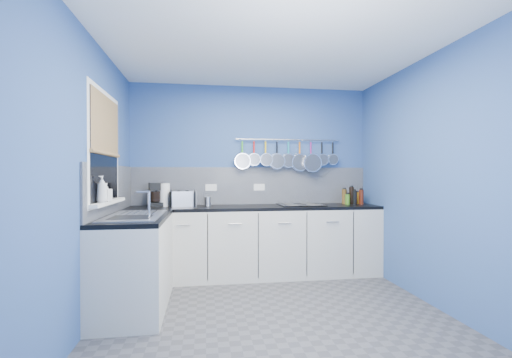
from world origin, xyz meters
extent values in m
cube|color=#47474C|center=(0.00, 0.00, -0.01)|extent=(3.20, 3.00, 0.02)
cube|color=white|center=(0.00, 0.00, 2.51)|extent=(3.20, 3.00, 0.02)
cube|color=#31518E|center=(0.00, 1.51, 1.25)|extent=(3.20, 0.02, 2.50)
cube|color=#31518E|center=(0.00, -1.51, 1.25)|extent=(3.20, 0.02, 2.50)
cube|color=#31518E|center=(-1.61, 0.00, 1.25)|extent=(0.02, 3.00, 2.50)
cube|color=#31518E|center=(1.61, 0.00, 1.25)|extent=(0.02, 3.00, 2.50)
cube|color=#8C8F9C|center=(0.00, 1.49, 1.15)|extent=(3.20, 0.02, 0.50)
cube|color=#8C8F9C|center=(-1.59, 0.60, 1.15)|extent=(0.02, 1.80, 0.50)
cube|color=beige|center=(0.00, 1.20, 0.43)|extent=(3.20, 0.60, 0.86)
cube|color=black|center=(0.00, 1.20, 0.88)|extent=(3.20, 0.60, 0.04)
cube|color=beige|center=(-1.30, 0.30, 0.43)|extent=(0.60, 1.20, 0.86)
cube|color=black|center=(-1.30, 0.30, 0.88)|extent=(0.60, 1.20, 0.04)
cube|color=white|center=(-1.58, 0.30, 1.55)|extent=(0.01, 1.00, 1.10)
cube|color=black|center=(-1.57, 0.30, 1.55)|extent=(0.01, 0.90, 1.00)
cube|color=#98824A|center=(-1.56, 0.30, 1.77)|extent=(0.01, 0.90, 0.55)
cube|color=white|center=(-1.55, 0.30, 1.04)|extent=(0.10, 0.98, 0.03)
cube|color=silver|center=(-1.30, 0.30, 0.90)|extent=(0.50, 0.95, 0.01)
cube|color=white|center=(-0.55, 1.48, 1.13)|extent=(0.15, 0.01, 0.09)
cube|color=white|center=(0.10, 1.48, 1.13)|extent=(0.15, 0.01, 0.09)
cylinder|color=silver|center=(0.50, 1.45, 1.78)|extent=(1.45, 0.02, 0.02)
imported|color=white|center=(-1.53, 0.04, 1.17)|extent=(0.11, 0.11, 0.24)
imported|color=white|center=(-1.53, 0.17, 1.14)|extent=(0.10, 0.10, 0.17)
cylinder|color=white|center=(-1.13, 1.28, 1.05)|extent=(0.15, 0.15, 0.29)
cube|color=silver|center=(-0.90, 1.26, 1.00)|extent=(0.33, 0.24, 0.19)
cylinder|color=silver|center=(-0.60, 1.27, 0.96)|extent=(0.09, 0.09, 0.12)
cube|color=black|center=(0.61, 1.22, 0.91)|extent=(0.57, 0.50, 0.01)
cylinder|color=#8C5914|center=(1.46, 1.31, 0.98)|extent=(0.07, 0.07, 0.16)
cylinder|color=black|center=(1.36, 1.32, 1.02)|extent=(0.06, 0.06, 0.23)
cylinder|color=brown|center=(1.25, 1.33, 1.00)|extent=(0.06, 0.06, 0.20)
cylinder|color=#4C190C|center=(1.46, 1.23, 1.00)|extent=(0.06, 0.06, 0.20)
cylinder|color=black|center=(1.35, 1.21, 0.99)|extent=(0.06, 0.06, 0.19)
cylinder|color=#3F721E|center=(1.26, 1.23, 0.97)|extent=(0.06, 0.06, 0.14)
camera|label=1|loc=(-0.63, -3.18, 1.29)|focal=24.30mm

